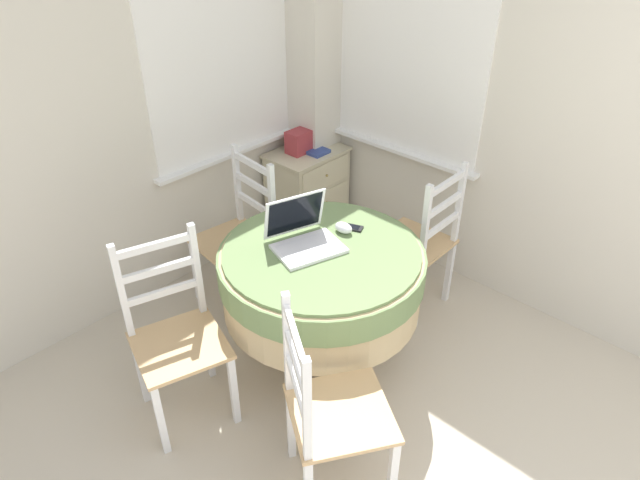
% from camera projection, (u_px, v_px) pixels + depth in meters
% --- Properties ---
extents(corner_room_shell, '(4.10, 4.97, 2.55)m').
position_uv_depth(corner_room_shell, '(372.00, 121.00, 2.92)').
color(corner_room_shell, beige).
rests_on(corner_room_shell, ground_plane).
extents(round_dining_table, '(1.06, 1.06, 0.76)m').
position_uv_depth(round_dining_table, '(322.00, 276.00, 2.94)').
color(round_dining_table, '#4C3D2D').
rests_on(round_dining_table, ground_plane).
extents(laptop, '(0.41, 0.39, 0.25)m').
position_uv_depth(laptop, '(304.00, 236.00, 2.87)').
color(laptop, white).
rests_on(laptop, round_dining_table).
extents(computer_mouse, '(0.07, 0.10, 0.05)m').
position_uv_depth(computer_mouse, '(344.00, 228.00, 2.98)').
color(computer_mouse, white).
rests_on(computer_mouse, round_dining_table).
extents(cell_phone, '(0.09, 0.12, 0.01)m').
position_uv_depth(cell_phone, '(352.00, 227.00, 3.03)').
color(cell_phone, black).
rests_on(cell_phone, round_dining_table).
extents(dining_chair_near_back_window, '(0.46, 0.46, 0.98)m').
position_uv_depth(dining_chair_near_back_window, '(239.00, 237.00, 3.50)').
color(dining_chair_near_back_window, tan).
rests_on(dining_chair_near_back_window, ground_plane).
extents(dining_chair_near_right_window, '(0.42, 0.42, 0.98)m').
position_uv_depth(dining_chair_near_right_window, '(419.00, 244.00, 3.44)').
color(dining_chair_near_right_window, tan).
rests_on(dining_chair_near_right_window, ground_plane).
extents(dining_chair_camera_near, '(0.58, 0.58, 0.98)m').
position_uv_depth(dining_chair_camera_near, '(330.00, 413.00, 2.36)').
color(dining_chair_camera_near, tan).
rests_on(dining_chair_camera_near, ground_plane).
extents(dining_chair_left_flank, '(0.52, 0.52, 0.98)m').
position_uv_depth(dining_chair_left_flank, '(176.00, 337.00, 2.75)').
color(dining_chair_left_flank, tan).
rests_on(dining_chair_left_flank, ground_plane).
extents(corner_cabinet, '(0.56, 0.40, 0.67)m').
position_uv_depth(corner_cabinet, '(308.00, 193.00, 4.26)').
color(corner_cabinet, beige).
rests_on(corner_cabinet, ground_plane).
extents(storage_box, '(0.16, 0.13, 0.16)m').
position_uv_depth(storage_box, '(299.00, 142.00, 4.02)').
color(storage_box, '#9E3338').
rests_on(storage_box, corner_cabinet).
extents(book_on_cabinet, '(0.15, 0.21, 0.02)m').
position_uv_depth(book_on_cabinet, '(313.00, 150.00, 4.07)').
color(book_on_cabinet, '#33478C').
rests_on(book_on_cabinet, corner_cabinet).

